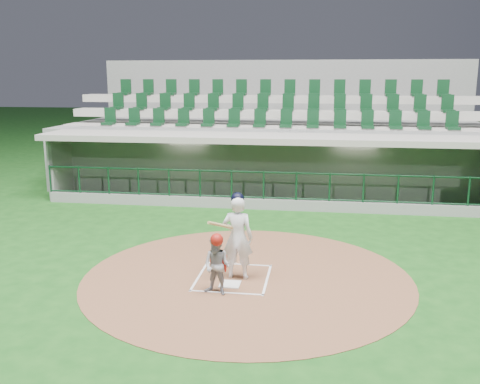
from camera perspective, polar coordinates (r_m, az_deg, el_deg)
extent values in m
plane|color=#144513|center=(12.12, -0.52, -8.67)|extent=(120.00, 120.00, 0.00)
cylinder|color=brown|center=(11.89, 0.77, -9.06)|extent=(7.20, 7.20, 0.01)
cube|color=silver|center=(11.47, -1.08, -9.80)|extent=(0.43, 0.43, 0.02)
cube|color=white|center=(11.98, -4.34, -8.88)|extent=(0.05, 1.80, 0.01)
cube|color=white|center=(11.75, 2.90, -9.29)|extent=(0.05, 1.80, 0.01)
cube|color=white|center=(12.63, -0.12, -7.71)|extent=(1.55, 0.05, 0.01)
cube|color=white|center=(11.06, -1.48, -10.69)|extent=(1.55, 0.05, 0.01)
cube|color=slate|center=(19.39, 2.99, -2.32)|extent=(15.00, 3.00, 0.10)
cube|color=slate|center=(20.65, 3.47, 2.55)|extent=(15.00, 0.20, 2.70)
cube|color=beige|center=(20.49, 3.45, 3.18)|extent=(13.50, 0.04, 0.90)
cube|color=slate|center=(21.15, -17.64, 2.22)|extent=(0.20, 3.00, 2.70)
cube|color=gray|center=(18.63, 3.01, 6.00)|extent=(15.40, 3.50, 0.20)
cube|color=gray|center=(17.72, 2.52, -1.38)|extent=(15.00, 0.15, 0.40)
cube|color=black|center=(17.42, 2.57, 3.66)|extent=(15.00, 0.01, 0.95)
cube|color=brown|center=(20.34, 3.29, -0.83)|extent=(12.75, 0.40, 0.45)
cube|color=white|center=(19.40, -5.82, 5.82)|extent=(1.30, 0.35, 0.04)
cube|color=white|center=(18.84, 12.24, 5.41)|extent=(1.30, 0.35, 0.04)
imported|color=#AC1220|center=(20.67, -9.43, 1.22)|extent=(1.35, 1.03, 1.85)
imported|color=#B32013|center=(20.03, -3.06, 1.12)|extent=(1.20, 0.70, 1.92)
imported|color=#A31411|center=(19.70, 4.13, 0.65)|extent=(0.88, 0.60, 1.74)
imported|color=#AA1512|center=(19.81, 14.68, 0.35)|extent=(1.64, 0.57, 1.75)
cube|color=gray|center=(22.23, 3.86, 4.02)|extent=(17.00, 6.50, 2.50)
cube|color=#9D968D|center=(20.61, 3.56, 6.60)|extent=(16.60, 0.95, 0.30)
cube|color=#9D9A8E|center=(21.50, 3.81, 8.30)|extent=(16.60, 0.95, 0.30)
cube|color=gray|center=(22.42, 4.03, 9.87)|extent=(16.60, 0.95, 0.30)
cube|color=slate|center=(25.41, 4.55, 8.17)|extent=(17.00, 0.25, 5.05)
imported|color=white|center=(11.54, -0.26, -4.88)|extent=(0.69, 0.48, 1.83)
sphere|color=black|center=(11.32, -0.27, -0.73)|extent=(0.28, 0.28, 0.28)
cylinder|color=tan|center=(11.25, -1.72, -3.63)|extent=(0.58, 0.79, 0.39)
imported|color=#96969B|center=(10.82, -2.47, -7.87)|extent=(0.68, 0.59, 1.19)
sphere|color=maroon|center=(10.64, -2.49, -5.12)|extent=(0.26, 0.26, 0.26)
cube|color=#B51E13|center=(10.95, -2.32, -7.55)|extent=(0.32, 0.10, 0.35)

